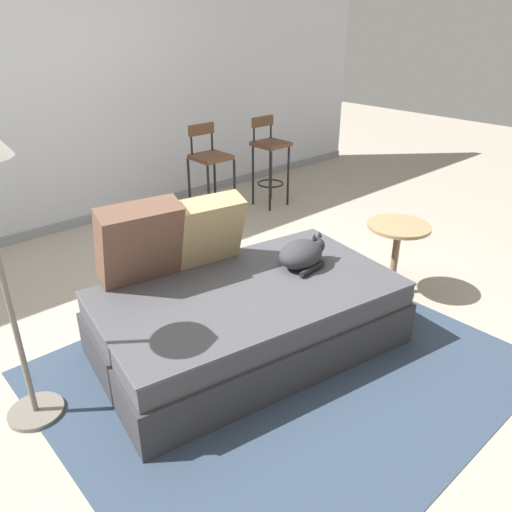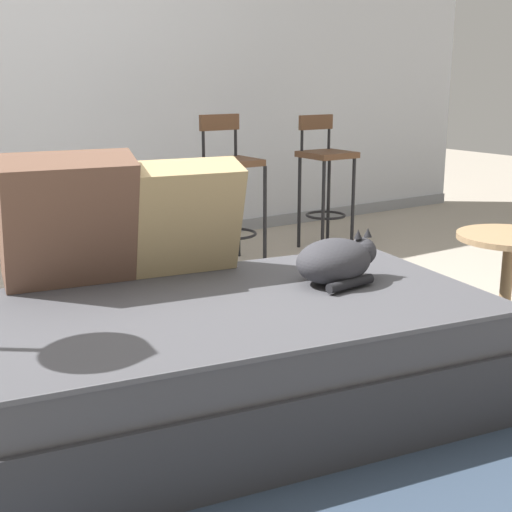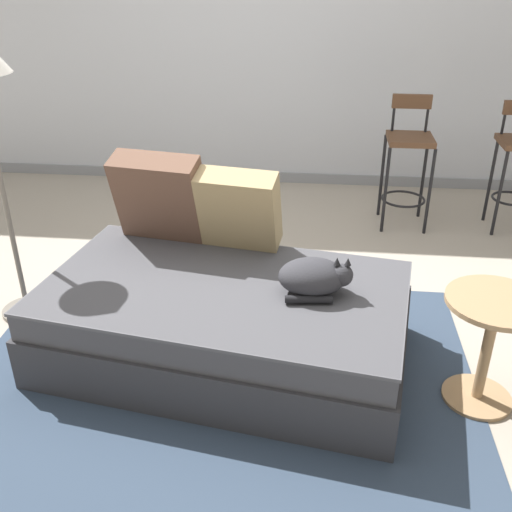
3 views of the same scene
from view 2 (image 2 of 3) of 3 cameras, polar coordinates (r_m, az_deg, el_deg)
The scene contains 11 objects.
ground_plane at distance 2.98m, azimuth -5.70°, elevation -9.40°, with size 16.00×16.00×0.00m, color #A89E8E.
wall_back_panel at distance 4.84m, azimuth -19.32°, elevation 14.78°, with size 8.00×0.10×2.60m, color silver.
wall_baseboard_trim at distance 4.92m, azimuth -17.96°, elevation 0.08°, with size 8.00×0.02×0.09m, color gray.
area_rug at distance 2.45m, azimuth 2.39°, elevation -14.85°, with size 2.49×2.13×0.01m, color #334256.
couch at distance 2.58m, azimuth -1.54°, elevation -8.01°, with size 1.93×1.31×0.42m.
throw_pillow_corner at distance 2.70m, azimuth -14.77°, elevation 2.79°, with size 0.52×0.37×0.51m.
throw_pillow_middle at distance 2.81m, azimuth -5.74°, elevation 3.12°, with size 0.47×0.34×0.46m.
cat at distance 2.72m, azimuth 6.48°, elevation -0.36°, with size 0.36×0.27×0.20m.
bar_stool_near_window at distance 4.54m, azimuth -2.14°, elevation 5.82°, with size 0.34×0.34×0.95m.
bar_stool_by_doorway at distance 4.99m, azimuth 5.56°, elevation 6.80°, with size 0.32×0.32×0.93m.
side_table at distance 3.20m, azimuth 19.42°, elevation -1.71°, with size 0.44×0.44×0.55m.
Camera 2 is at (-1.27, -2.42, 1.20)m, focal length 50.00 mm.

